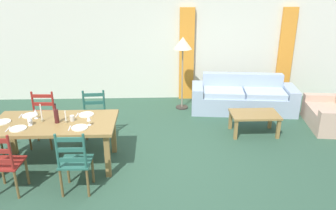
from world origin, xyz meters
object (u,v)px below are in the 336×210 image
at_px(dining_chair_far_right, 94,118).
at_px(standing_lamp, 183,48).
at_px(dining_chair_far_left, 43,120).
at_px(dining_table, 55,127).
at_px(couch, 243,98).
at_px(coffee_cup_primary, 72,118).
at_px(coffee_cup_secondary, 30,122).
at_px(coffee_table, 254,116).
at_px(wine_bottle, 56,116).
at_px(wine_glass_far_left, 35,112).
at_px(armchair_upholstered, 334,115).
at_px(dining_chair_near_left, 4,163).
at_px(wine_glass_near_left, 29,119).
at_px(wine_glass_near_right, 89,118).
at_px(dining_chair_near_right, 75,162).

height_order(dining_chair_far_right, standing_lamp, standing_lamp).
bearing_deg(standing_lamp, dining_chair_far_left, -147.25).
relative_size(dining_table, couch, 0.81).
distance_m(coffee_cup_primary, standing_lamp, 3.11).
distance_m(coffee_cup_secondary, coffee_table, 3.96).
distance_m(couch, standing_lamp, 1.77).
relative_size(wine_bottle, wine_glass_far_left, 1.96).
bearing_deg(wine_glass_far_left, armchair_upholstered, 11.42).
relative_size(coffee_cup_primary, coffee_table, 0.10).
xyz_separation_m(coffee_cup_secondary, coffee_table, (3.79, 1.08, -0.44)).
distance_m(coffee_table, standing_lamp, 2.17).
bearing_deg(coffee_table, armchair_upholstered, 8.12).
height_order(wine_bottle, couch, wine_bottle).
relative_size(dining_chair_near_left, wine_glass_near_left, 5.96).
bearing_deg(standing_lamp, wine_bottle, -130.95).
bearing_deg(wine_bottle, dining_table, 148.84).
distance_m(dining_chair_far_right, wine_glass_near_left, 1.24).
distance_m(wine_glass_near_right, coffee_cup_secondary, 0.91).
xyz_separation_m(wine_bottle, coffee_cup_primary, (0.22, 0.06, -0.07)).
height_order(wine_glass_near_left, coffee_cup_secondary, wine_glass_near_left).
distance_m(dining_table, dining_chair_near_left, 0.92).
bearing_deg(coffee_cup_secondary, dining_chair_near_left, -103.20).
bearing_deg(dining_chair_near_left, dining_chair_near_right, 0.03).
bearing_deg(dining_chair_far_right, wine_bottle, -117.39).
bearing_deg(dining_table, dining_chair_far_left, 120.97).
bearing_deg(wine_glass_far_left, wine_glass_near_right, -18.22).
height_order(dining_chair_near_left, dining_chair_far_left, same).
bearing_deg(wine_glass_near_left, dining_chair_near_left, -105.28).
relative_size(coffee_table, standing_lamp, 0.55).
height_order(dining_chair_near_left, coffee_cup_primary, dining_chair_near_left).
relative_size(dining_table, wine_glass_far_left, 11.80).
distance_m(dining_chair_near_right, wine_bottle, 0.91).
distance_m(couch, armchair_upholstered, 1.88).
distance_m(coffee_cup_primary, coffee_table, 3.36).
relative_size(dining_table, armchair_upholstered, 1.52).
bearing_deg(coffee_table, standing_lamp, 132.38).
bearing_deg(dining_chair_near_left, coffee_table, 24.05).
xyz_separation_m(wine_glass_near_left, coffee_cup_secondary, (-0.01, 0.04, -0.07)).
bearing_deg(coffee_table, dining_table, -163.82).
height_order(dining_chair_near_left, couch, dining_chair_near_left).
height_order(wine_glass_near_left, wine_glass_near_right, same).
distance_m(wine_bottle, wine_glass_near_left, 0.39).
height_order(dining_chair_near_right, wine_glass_near_right, dining_chair_near_right).
bearing_deg(dining_chair_far_left, wine_glass_far_left, -78.36).
bearing_deg(wine_bottle, dining_chair_near_left, -127.45).
bearing_deg(wine_glass_near_left, wine_glass_far_left, 89.53).
distance_m(dining_chair_near_left, dining_chair_near_right, 0.95).
xyz_separation_m(dining_table, coffee_cup_primary, (0.28, 0.03, 0.13)).
height_order(dining_table, wine_glass_near_right, wine_glass_near_right).
relative_size(dining_chair_near_right, wine_bottle, 3.04).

